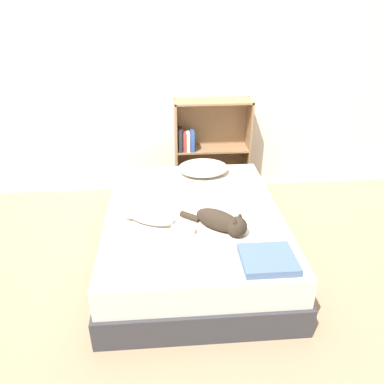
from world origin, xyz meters
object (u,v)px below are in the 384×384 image
Objects in this scene: cat_light at (148,215)px; bookshelf at (209,146)px; bed at (193,235)px; pillow at (203,168)px; cat_dark at (223,222)px.

cat_light is 0.53× the size of bookshelf.
pillow is (0.15, 0.69, 0.29)m from bed.
bookshelf is at bearing 77.41° from pillow.
cat_dark is (0.19, -0.29, 0.31)m from bed.
cat_light reaches higher than pillow.
bookshelf reaches higher than cat_light.
bookshelf is at bearing 77.59° from bed.
pillow is 0.98m from cat_light.
bookshelf is (0.08, 1.51, -0.00)m from cat_dark.
bed is 0.77m from pillow.
cat_dark is 1.51m from bookshelf.
pillow is 0.98m from cat_dark.
bookshelf reaches higher than cat_dark.
cat_dark is at bearing -168.40° from cat_light.
pillow reaches higher than bed.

